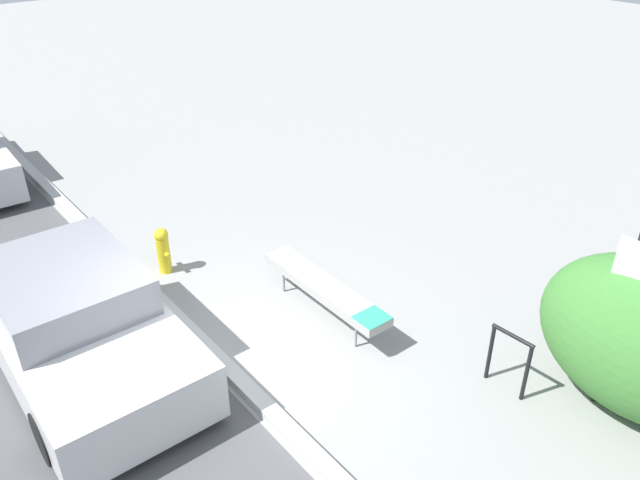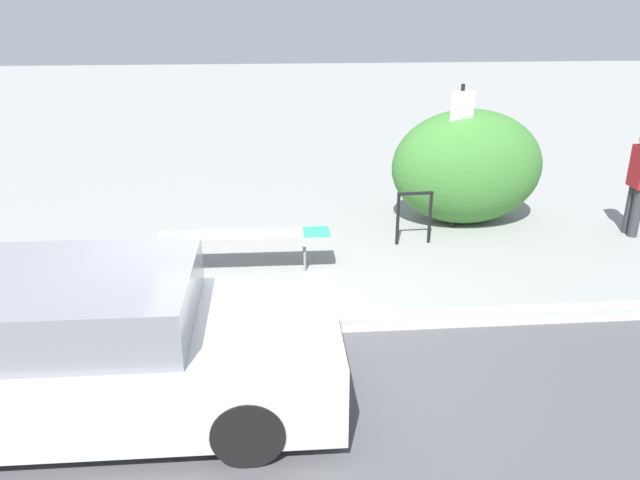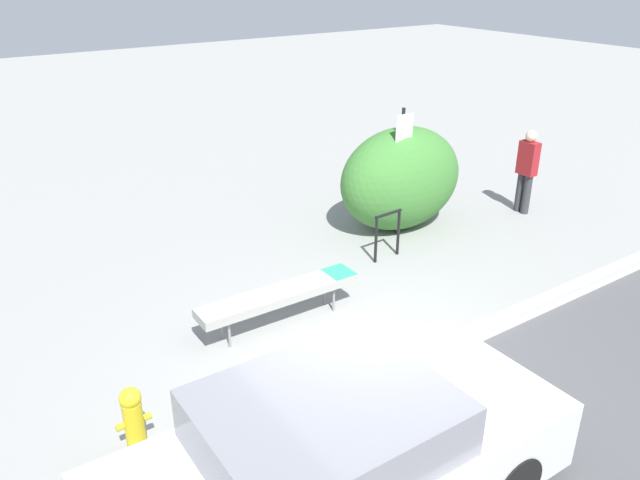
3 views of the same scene
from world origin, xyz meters
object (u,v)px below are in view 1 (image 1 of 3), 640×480
Objects in this scene: bench at (324,288)px; fire_hydrant at (163,249)px; sign_post at (621,306)px; parked_car_near at (75,320)px; bike_rack at (509,356)px.

bench is 2.74m from fire_hydrant.
parked_car_near is (-4.53, -4.44, -0.76)m from sign_post.
sign_post reaches higher than fire_hydrant.
parked_car_near is at bearing -135.57° from sign_post.
sign_post is at bearing 24.70° from fire_hydrant.
sign_post reaches higher than bench.
bench is at bearing 26.75° from fire_hydrant.
parked_car_near reaches higher than bike_rack.
sign_post is 6.39m from parked_car_near.
sign_post is (3.32, 1.42, 0.93)m from bench.
bike_rack reaches higher than bench.
bench is 1.02× the size of sign_post.
bench is at bearing -163.12° from bike_rack.
sign_post is (0.80, 0.66, 0.88)m from bike_rack.
bike_rack reaches higher than fire_hydrant.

